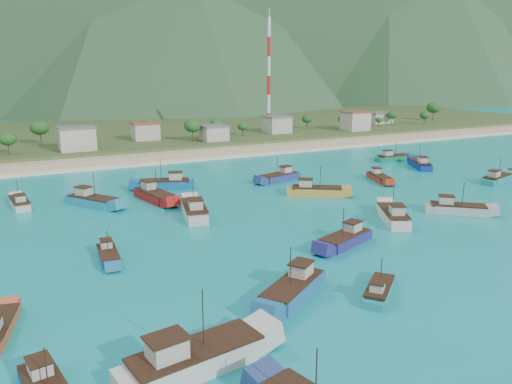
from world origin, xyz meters
name	(u,v)px	position (x,y,z in m)	size (l,w,h in m)	color
ground	(322,232)	(0.00, 0.00, 0.00)	(600.00, 600.00, 0.00)	#0D8D94
beach	(174,157)	(0.00, 79.00, 0.00)	(400.00, 18.00, 1.20)	beige
land	(128,133)	(0.00, 140.00, 0.00)	(400.00, 110.00, 2.40)	#385123
surf_line	(184,162)	(0.00, 69.50, 0.00)	(400.00, 2.50, 0.08)	white
village	(169,132)	(5.34, 101.25, 4.69)	(206.14, 25.97, 7.04)	beige
vegetation	(133,132)	(-6.56, 103.18, 5.15)	(278.78, 26.01, 8.71)	#235623
radio_tower	(269,76)	(47.71, 108.00, 22.96)	(1.20, 1.20, 42.71)	red
boat_1	(497,179)	(56.83, 11.60, 0.72)	(10.81, 5.73, 6.13)	teal
boat_3	(393,216)	(14.37, -0.83, 0.86)	(8.64, 11.93, 6.92)	beige
boat_4	(379,178)	(33.32, 25.33, 0.62)	(5.44, 9.85, 5.58)	#9A2E18
boat_6	(379,292)	(-7.28, -22.74, 0.49)	(7.84, 7.12, 4.85)	teal
boat_7	(20,204)	(-43.71, 38.76, 0.62)	(3.73, 9.64, 5.56)	beige
boat_8	(293,290)	(-16.48, -18.43, 0.86)	(11.56, 9.32, 6.86)	#216198
boat_10	(108,256)	(-33.67, 3.37, 0.48)	(2.97, 8.31, 4.82)	#1E6A9C
boat_11	(194,360)	(-31.96, -27.20, 1.06)	(14.01, 6.07, 8.01)	beige
boat_12	(393,158)	(54.12, 44.04, 0.73)	(10.68, 3.81, 6.20)	#117854
boat_13	(194,211)	(-15.66, 17.77, 0.93)	(6.29, 12.82, 7.28)	beige
boat_15	(92,201)	(-31.08, 33.16, 0.86)	(9.43, 11.60, 6.91)	teal
boat_16	(457,209)	(28.10, -2.39, 0.77)	(10.35, 9.32, 6.37)	#B9AEA8
boat_18	(420,165)	(53.64, 32.94, 0.80)	(7.96, 11.39, 6.56)	navy
boat_19	(316,192)	(12.14, 20.41, 0.85)	(11.57, 9.10, 6.83)	gold
boat_20	(345,240)	(-0.33, -6.79, 0.75)	(11.10, 6.79, 6.31)	navy
boat_22	(154,196)	(-19.18, 31.68, 0.90)	(5.95, 12.48, 7.10)	#B11B19
boat_23	(280,177)	(12.26, 36.01, 0.77)	(11.32, 5.69, 6.42)	navy
boat_25	(166,184)	(-14.14, 40.61, 0.91)	(12.60, 7.27, 7.15)	#0E5F98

